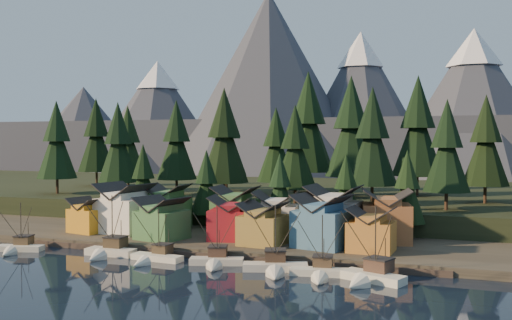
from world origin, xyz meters
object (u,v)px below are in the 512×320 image
(house_front_0, at_px, (89,214))
(boat_0, at_px, (17,242))
(boat_2, at_px, (153,251))
(boat_1, at_px, (107,243))
(boat_6, at_px, (370,266))
(boat_4, at_px, (275,259))
(boat_3, at_px, (216,254))
(house_front_1, at_px, (125,207))
(house_back_0, at_px, (123,206))
(house_back_1, at_px, (167,206))
(boat_5, at_px, (321,265))

(house_front_0, bearing_deg, boat_0, -92.77)
(boat_2, bearing_deg, house_front_0, 153.50)
(boat_1, bearing_deg, house_front_0, 133.94)
(boat_6, bearing_deg, boat_4, -165.75)
(boat_0, bearing_deg, boat_2, -12.80)
(boat_0, bearing_deg, boat_3, -12.30)
(house_front_1, height_order, house_back_0, house_front_1)
(house_back_1, bearing_deg, house_front_1, -133.39)
(house_front_1, bearing_deg, house_back_1, 59.68)
(house_front_1, height_order, house_back_1, house_front_1)
(house_front_0, distance_m, house_front_1, 7.71)
(boat_1, bearing_deg, boat_5, -4.53)
(boat_5, height_order, house_front_0, boat_5)
(boat_5, bearing_deg, boat_2, 169.28)
(house_back_0, bearing_deg, house_back_1, 20.49)
(boat_0, distance_m, boat_3, 38.99)
(house_back_0, bearing_deg, boat_2, -39.13)
(boat_1, relative_size, house_front_0, 1.42)
(house_front_1, relative_size, house_back_1, 1.16)
(boat_6, height_order, house_back_1, house_back_1)
(boat_1, distance_m, boat_3, 21.00)
(boat_4, height_order, boat_6, boat_6)
(boat_6, xyz_separation_m, house_front_0, (-60.01, 16.41, 2.81))
(boat_5, relative_size, boat_6, 0.90)
(boat_4, xyz_separation_m, house_front_1, (-38.02, 17.02, 4.70))
(house_front_0, bearing_deg, boat_2, -19.23)
(boat_4, distance_m, house_front_1, 41.92)
(house_back_0, height_order, house_back_1, house_back_1)
(boat_3, height_order, boat_5, boat_3)
(boat_2, height_order, boat_4, boat_4)
(house_back_0, xyz_separation_m, house_back_1, (9.47, 2.05, 0.25))
(boat_2, height_order, house_front_1, house_front_1)
(boat_6, bearing_deg, boat_5, -167.07)
(boat_0, relative_size, house_back_0, 1.06)
(boat_3, bearing_deg, house_back_1, 116.43)
(boat_6, height_order, house_front_0, boat_6)
(boat_2, relative_size, house_back_0, 1.10)
(house_back_0, bearing_deg, boat_4, -19.58)
(boat_2, bearing_deg, boat_5, 3.29)
(boat_2, xyz_separation_m, boat_5, (29.17, -0.95, 0.06))
(boat_4, relative_size, house_front_0, 1.37)
(boat_1, relative_size, boat_5, 1.10)
(boat_0, height_order, boat_1, boat_1)
(boat_6, distance_m, house_back_0, 61.38)
(boat_3, bearing_deg, house_front_0, 141.56)
(house_front_1, bearing_deg, boat_2, -36.82)
(boat_1, height_order, boat_6, boat_6)
(boat_3, relative_size, house_front_0, 1.26)
(boat_0, distance_m, boat_5, 56.93)
(boat_0, bearing_deg, boat_6, -15.91)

